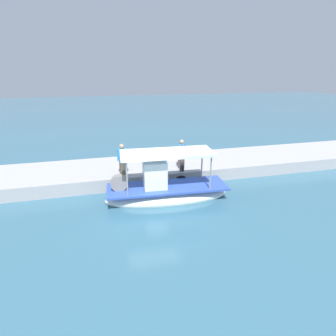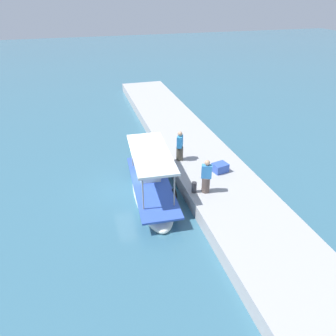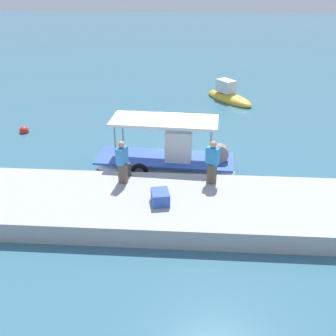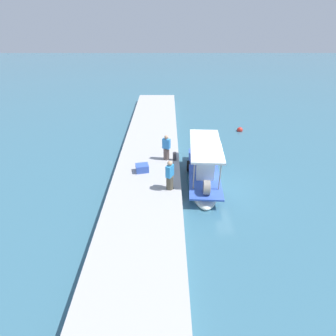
# 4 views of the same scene
# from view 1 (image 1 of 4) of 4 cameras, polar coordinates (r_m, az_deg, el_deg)

# --- Properties ---
(ground_plane) EXTENTS (120.00, 120.00, 0.00)m
(ground_plane) POSITION_cam_1_polar(r_m,az_deg,el_deg) (13.07, -3.53, -8.07)
(ground_plane) COLOR #37687E
(dock_quay) EXTENTS (36.00, 3.99, 0.73)m
(dock_quay) POSITION_cam_1_polar(r_m,az_deg,el_deg) (16.59, -6.23, -0.49)
(dock_quay) COLOR #ACABAC
(dock_quay) RESTS_ON ground_plane
(main_fishing_boat) EXTENTS (6.30, 2.21, 2.82)m
(main_fishing_boat) POSITION_cam_1_polar(r_m,az_deg,el_deg) (13.56, -0.56, -4.76)
(main_fishing_boat) COLOR white
(main_fishing_boat) RESTS_ON ground_plane
(fisherman_near_bollard) EXTENTS (0.50, 0.55, 1.70)m
(fisherman_near_bollard) POSITION_cam_1_polar(r_m,az_deg,el_deg) (15.63, 2.86, 2.71)
(fisherman_near_bollard) COLOR brown
(fisherman_near_bollard) RESTS_ON dock_quay
(fisherman_by_crate) EXTENTS (0.56, 0.52, 1.72)m
(fisherman_by_crate) POSITION_cam_1_polar(r_m,az_deg,el_deg) (14.84, -9.61, 1.52)
(fisherman_by_crate) COLOR #514B3D
(fisherman_by_crate) RESTS_ON dock_quay
(mooring_bollard) EXTENTS (0.24, 0.24, 0.53)m
(mooring_bollard) POSITION_cam_1_polar(r_m,az_deg,el_deg) (15.28, 3.01, 0.29)
(mooring_bollard) COLOR #2D2D33
(mooring_bollard) RESTS_ON dock_quay
(cargo_crate) EXTENTS (0.75, 0.86, 0.46)m
(cargo_crate) POSITION_cam_1_polar(r_m,az_deg,el_deg) (16.79, -3.75, 1.99)
(cargo_crate) COLOR #3759BB
(cargo_crate) RESTS_ON dock_quay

